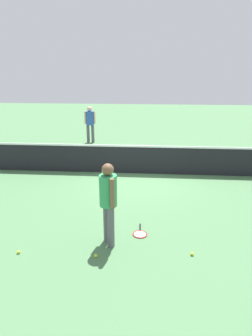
{
  "coord_description": "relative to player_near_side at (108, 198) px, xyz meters",
  "views": [
    {
      "loc": [
        0.41,
        -9.47,
        3.39
      ],
      "look_at": [
        -0.17,
        -2.14,
        0.9
      ],
      "focal_mm": 31.88,
      "sensor_mm": 36.0,
      "label": 1
    }
  ],
  "objects": [
    {
      "name": "ground_plane",
      "position": [
        0.35,
        4.27,
        -1.01
      ],
      "size": [
        40.0,
        40.0,
        0.0
      ],
      "primitive_type": "plane",
      "color": "#4C7A4C"
    },
    {
      "name": "tennis_ball_midcourt",
      "position": [
        -1.69,
        -0.49,
        -0.98
      ],
      "size": [
        0.07,
        0.07,
        0.07
      ],
      "primitive_type": "sphere",
      "color": "#C6E033",
      "rests_on": "ground_plane"
    },
    {
      "name": "tennis_racket_near_player",
      "position": [
        0.61,
        0.4,
        -1.0
      ],
      "size": [
        0.32,
        0.59,
        0.03
      ],
      "color": "red",
      "rests_on": "ground_plane"
    },
    {
      "name": "player_near_side",
      "position": [
        0.0,
        0.0,
        0.0
      ],
      "size": [
        0.46,
        0.5,
        1.7
      ],
      "color": "#595960",
      "rests_on": "ground_plane"
    },
    {
      "name": "tennis_racket_far_player",
      "position": [
        -1.46,
        7.52,
        -1.0
      ],
      "size": [
        0.49,
        0.57,
        0.03
      ],
      "color": "red",
      "rests_on": "ground_plane"
    },
    {
      "name": "player_far_side",
      "position": [
        -2.01,
        8.47,
        0.0
      ],
      "size": [
        0.53,
        0.38,
        1.7
      ],
      "color": "#595960",
      "rests_on": "ground_plane"
    },
    {
      "name": "tennis_ball_by_net",
      "position": [
        1.63,
        -0.29,
        -0.98
      ],
      "size": [
        0.07,
        0.07,
        0.07
      ],
      "primitive_type": "sphere",
      "color": "#C6E033",
      "rests_on": "ground_plane"
    },
    {
      "name": "tennis_ball_near_player",
      "position": [
        -0.19,
        -0.49,
        -0.98
      ],
      "size": [
        0.07,
        0.07,
        0.07
      ],
      "primitive_type": "sphere",
      "color": "#C6E033",
      "rests_on": "ground_plane"
    },
    {
      "name": "court_net",
      "position": [
        0.35,
        4.27,
        -0.51
      ],
      "size": [
        10.09,
        0.09,
        1.07
      ],
      "color": "#4C4C51",
      "rests_on": "ground_plane"
    }
  ]
}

